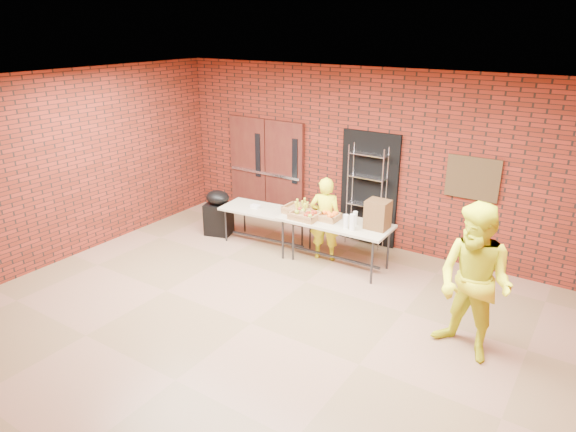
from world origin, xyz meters
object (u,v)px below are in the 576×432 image
at_px(coffee_dispenser, 378,215).
at_px(wire_rack, 366,197).
at_px(volunteer_man, 474,283).
at_px(table_right, 335,225).
at_px(volunteer_woman, 325,219).
at_px(table_left, 267,213).
at_px(covered_grill, 218,212).

bearing_deg(coffee_dispenser, wire_rack, 124.54).
height_order(wire_rack, volunteer_man, volunteer_man).
relative_size(table_right, coffee_dispenser, 4.08).
bearing_deg(wire_rack, coffee_dispenser, -54.69).
xyz_separation_m(coffee_dispenser, volunteer_woman, (-0.96, 0.00, -0.28)).
xyz_separation_m(wire_rack, volunteer_woman, (-0.32, -0.92, -0.20)).
relative_size(table_left, volunteer_woman, 1.19).
bearing_deg(covered_grill, table_right, -15.33).
bearing_deg(table_right, table_left, 177.68).
bearing_deg(volunteer_woman, coffee_dispenser, 161.51).
xyz_separation_m(table_right, volunteer_woman, (-0.25, 0.10, 0.02)).
height_order(table_left, table_right, table_right).
height_order(table_right, volunteer_man, volunteer_man).
bearing_deg(table_right, covered_grill, 179.91).
xyz_separation_m(volunteer_woman, volunteer_man, (2.86, -1.44, 0.25)).
xyz_separation_m(table_right, coffee_dispenser, (0.71, 0.10, 0.30)).
distance_m(table_right, volunteer_woman, 0.27).
xyz_separation_m(covered_grill, volunteer_woman, (2.27, 0.17, 0.30)).
xyz_separation_m(wire_rack, table_right, (-0.07, -1.03, -0.23)).
relative_size(table_left, coffee_dispenser, 3.74).
relative_size(wire_rack, covered_grill, 2.13).
height_order(volunteer_woman, volunteer_man, volunteer_man).
xyz_separation_m(wire_rack, table_left, (-1.49, -1.01, -0.30)).
bearing_deg(table_left, volunteer_man, -24.51).
relative_size(table_left, table_right, 0.92).
bearing_deg(wire_rack, table_right, -93.27).
relative_size(table_left, covered_grill, 1.99).
bearing_deg(wire_rack, covered_grill, -156.39).
height_order(wire_rack, volunteer_woman, wire_rack).
distance_m(coffee_dispenser, volunteer_man, 2.38).
bearing_deg(volunteer_man, table_left, -179.99).
distance_m(wire_rack, volunteer_man, 3.47).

